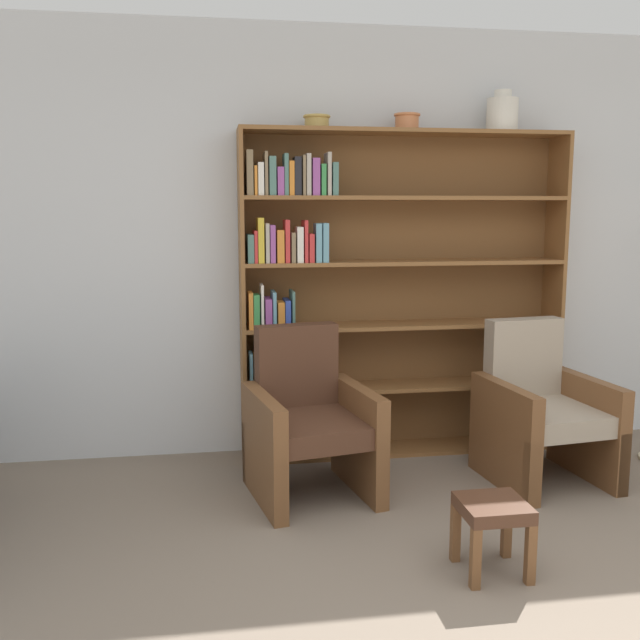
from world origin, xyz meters
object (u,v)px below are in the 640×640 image
at_px(vase_tall, 502,114).
at_px(armchair_leather, 309,424).
at_px(bowl_terracotta, 317,121).
at_px(bookshelf, 371,296).
at_px(bowl_slate, 407,121).
at_px(armchair_cushioned, 541,413).
at_px(footstool, 493,517).

height_order(vase_tall, armchair_leather, vase_tall).
bearing_deg(bowl_terracotta, vase_tall, 0.00).
distance_m(bookshelf, bowl_terracotta, 1.15).
distance_m(bowl_slate, armchair_leather, 1.98).
bearing_deg(bowl_slate, vase_tall, -0.00).
bearing_deg(armchair_cushioned, bookshelf, -41.45).
xyz_separation_m(bowl_slate, armchair_cushioned, (0.69, -0.60, -1.74)).
bearing_deg(vase_tall, footstool, -112.21).
bearing_deg(armchair_cushioned, bowl_terracotta, -32.52).
bearing_deg(footstool, bowl_terracotta, 107.97).
distance_m(vase_tall, armchair_leather, 2.32).
height_order(bowl_slate, vase_tall, vase_tall).
height_order(bookshelf, armchair_leather, bookshelf).
relative_size(vase_tall, armchair_leather, 0.27).
distance_m(bowl_slate, armchair_cushioned, 1.97).
distance_m(armchair_leather, armchair_cushioned, 1.40).
relative_size(vase_tall, footstool, 0.78).
height_order(bookshelf, footstool, bookshelf).
height_order(bookshelf, armchair_cushioned, bookshelf).
xyz_separation_m(bookshelf, armchair_leather, (-0.50, -0.62, -0.64)).
distance_m(vase_tall, footstool, 2.62).
bearing_deg(armchair_leather, armchair_cushioned, 169.52).
distance_m(bowl_terracotta, bowl_slate, 0.57).
bearing_deg(armchair_cushioned, vase_tall, -91.16).
bearing_deg(armchair_leather, bookshelf, -138.99).
distance_m(bookshelf, vase_tall, 1.43).
distance_m(armchair_cushioned, footstool, 1.27).
xyz_separation_m(bowl_slate, footstool, (-0.04, -1.63, -1.89)).
xyz_separation_m(vase_tall, armchair_cushioned, (0.06, -0.60, -1.80)).
relative_size(bowl_terracotta, vase_tall, 0.66).
xyz_separation_m(bowl_terracotta, footstool, (0.53, -1.63, -1.88)).
bearing_deg(bowl_slate, armchair_leather, -139.62).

